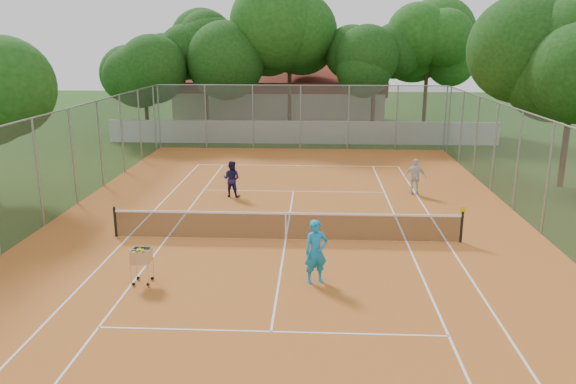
{
  "coord_description": "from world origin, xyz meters",
  "views": [
    {
      "loc": [
        0.99,
        -18.2,
        6.58
      ],
      "look_at": [
        0.0,
        1.5,
        1.3
      ],
      "focal_mm": 35.0,
      "sensor_mm": 36.0,
      "label": 1
    }
  ],
  "objects_px": {
    "clubhouse": "(281,96)",
    "player_near": "(316,252)",
    "tennis_net": "(286,226)",
    "ball_hopper": "(142,265)",
    "player_far_left": "(232,179)",
    "player_far_right": "(415,177)"
  },
  "relations": [
    {
      "from": "player_near",
      "to": "clubhouse",
      "type": "bearing_deg",
      "value": 73.87
    },
    {
      "from": "clubhouse",
      "to": "ball_hopper",
      "type": "xyz_separation_m",
      "value": [
        -1.81,
        -32.85,
        -1.63
      ]
    },
    {
      "from": "player_near",
      "to": "ball_hopper",
      "type": "relative_size",
      "value": 1.66
    },
    {
      "from": "player_near",
      "to": "player_far_left",
      "type": "height_order",
      "value": "player_near"
    },
    {
      "from": "clubhouse",
      "to": "player_near",
      "type": "xyz_separation_m",
      "value": [
        3.03,
        -32.53,
        -1.26
      ]
    },
    {
      "from": "player_near",
      "to": "ball_hopper",
      "type": "height_order",
      "value": "player_near"
    },
    {
      "from": "ball_hopper",
      "to": "player_near",
      "type": "bearing_deg",
      "value": -10.36
    },
    {
      "from": "player_far_left",
      "to": "ball_hopper",
      "type": "distance_m",
      "value": 9.32
    },
    {
      "from": "clubhouse",
      "to": "player_far_right",
      "type": "height_order",
      "value": "clubhouse"
    },
    {
      "from": "player_far_left",
      "to": "player_far_right",
      "type": "xyz_separation_m",
      "value": [
        8.06,
        0.75,
        0.01
      ]
    },
    {
      "from": "clubhouse",
      "to": "tennis_net",
      "type": "bearing_deg",
      "value": -86.05
    },
    {
      "from": "tennis_net",
      "to": "clubhouse",
      "type": "height_order",
      "value": "clubhouse"
    },
    {
      "from": "tennis_net",
      "to": "ball_hopper",
      "type": "relative_size",
      "value": 10.77
    },
    {
      "from": "ball_hopper",
      "to": "player_far_left",
      "type": "bearing_deg",
      "value": 68.78
    },
    {
      "from": "tennis_net",
      "to": "ball_hopper",
      "type": "xyz_separation_m",
      "value": [
        -3.81,
        -3.85,
        0.06
      ]
    },
    {
      "from": "tennis_net",
      "to": "clubhouse",
      "type": "distance_m",
      "value": 29.12
    },
    {
      "from": "player_far_right",
      "to": "player_far_left",
      "type": "bearing_deg",
      "value": 16.76
    },
    {
      "from": "player_near",
      "to": "player_far_right",
      "type": "height_order",
      "value": "player_near"
    },
    {
      "from": "clubhouse",
      "to": "player_near",
      "type": "relative_size",
      "value": 8.96
    },
    {
      "from": "tennis_net",
      "to": "player_near",
      "type": "relative_size",
      "value": 6.49
    },
    {
      "from": "player_far_left",
      "to": "tennis_net",
      "type": "bearing_deg",
      "value": 130.55
    },
    {
      "from": "player_far_right",
      "to": "ball_hopper",
      "type": "bearing_deg",
      "value": 58.79
    }
  ]
}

